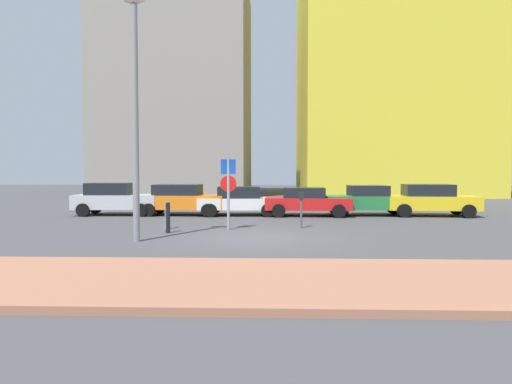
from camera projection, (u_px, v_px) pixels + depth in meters
name	position (u px, v px, depth m)	size (l,w,h in m)	color
ground_plane	(255.00, 237.00, 14.53)	(120.00, 120.00, 0.00)	#424244
sidewalk_brick	(243.00, 281.00, 8.38)	(40.00, 3.80, 0.14)	#9E664C
parked_car_silver	(115.00, 199.00, 22.08)	(4.13, 2.03, 1.60)	#B7BABF
parked_car_orange	(182.00, 199.00, 22.09)	(4.32, 2.21, 1.53)	orange
parked_car_white	(239.00, 200.00, 21.93)	(4.11, 2.21, 1.43)	white
parked_car_red	(307.00, 201.00, 21.64)	(4.19, 2.13, 1.39)	red
parked_car_green	(368.00, 200.00, 21.88)	(4.27, 1.95, 1.49)	#237238
parked_car_yellow	(430.00, 200.00, 21.56)	(4.37, 2.17, 1.55)	gold
parking_sign_post	(228.00, 185.00, 16.38)	(0.59, 0.15, 2.64)	gray
parking_meter	(301.00, 205.00, 16.86)	(0.18, 0.14, 1.38)	#4C4C51
street_lamp	(135.00, 98.00, 13.46)	(0.70, 0.36, 7.50)	gray
traffic_bollard_near	(168.00, 218.00, 15.57)	(0.16, 0.16, 1.07)	black
traffic_bollard_mid	(167.00, 216.00, 16.64)	(0.17, 0.17, 1.02)	#B7B7BC
building_colorful_midrise	(385.00, 69.00, 43.13)	(16.27, 15.85, 24.33)	gold
building_under_construction	(180.00, 89.00, 42.58)	(13.07, 14.03, 20.19)	gray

